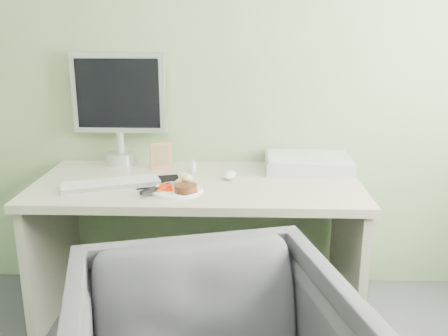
{
  "coord_description": "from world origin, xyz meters",
  "views": [
    {
      "loc": [
        0.21,
        -0.72,
        1.47
      ],
      "look_at": [
        0.13,
        1.5,
        0.83
      ],
      "focal_mm": 40.0,
      "sensor_mm": 36.0,
      "label": 1
    }
  ],
  "objects_px": {
    "plate": "(177,191)",
    "monitor": "(119,103)",
    "scanner": "(308,164)",
    "desk": "(198,216)"
  },
  "relations": [
    {
      "from": "plate",
      "to": "monitor",
      "type": "distance_m",
      "value": 0.69
    },
    {
      "from": "scanner",
      "to": "monitor",
      "type": "relative_size",
      "value": 0.74
    },
    {
      "from": "desk",
      "to": "scanner",
      "type": "relative_size",
      "value": 3.58
    },
    {
      "from": "desk",
      "to": "scanner",
      "type": "height_order",
      "value": "scanner"
    },
    {
      "from": "desk",
      "to": "plate",
      "type": "height_order",
      "value": "plate"
    },
    {
      "from": "desk",
      "to": "plate",
      "type": "distance_m",
      "value": 0.27
    },
    {
      "from": "desk",
      "to": "plate",
      "type": "relative_size",
      "value": 6.69
    },
    {
      "from": "scanner",
      "to": "monitor",
      "type": "xyz_separation_m",
      "value": [
        -1.02,
        0.1,
        0.31
      ]
    },
    {
      "from": "plate",
      "to": "monitor",
      "type": "xyz_separation_m",
      "value": [
        -0.37,
        0.49,
        0.33
      ]
    },
    {
      "from": "monitor",
      "to": "scanner",
      "type": "bearing_deg",
      "value": -5.05
    }
  ]
}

